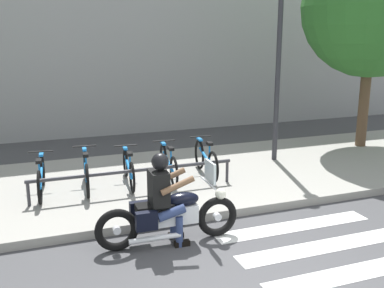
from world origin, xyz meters
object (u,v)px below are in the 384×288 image
at_px(motorcycle, 169,215).
at_px(bicycle_3, 168,164).
at_px(rider, 164,192).
at_px(bicycle_0, 41,177).
at_px(bicycle_2, 129,168).
at_px(tree_near_rack, 373,7).
at_px(bicycle_4, 206,159).
at_px(street_lamp, 279,49).
at_px(bicycle_1, 86,172).
at_px(bike_rack, 135,172).

bearing_deg(motorcycle, bicycle_3, 72.72).
relative_size(rider, bicycle_0, 0.85).
distance_m(bicycle_2, tree_near_rack, 7.50).
height_order(bicycle_3, bicycle_4, bicycle_4).
bearing_deg(bicycle_3, motorcycle, -107.28).
distance_m(bicycle_0, street_lamp, 5.92).
relative_size(bicycle_0, bicycle_1, 0.99).
bearing_deg(tree_near_rack, rider, -152.11).
height_order(bicycle_1, bicycle_4, same).
distance_m(bicycle_3, bike_rack, 1.01).
distance_m(bicycle_0, bicycle_3, 2.53).
distance_m(motorcycle, bicycle_3, 2.66).
height_order(rider, bicycle_4, rider).
distance_m(bicycle_2, bicycle_4, 1.69).
height_order(motorcycle, tree_near_rack, tree_near_rack).
bearing_deg(bike_rack, bicycle_4, 18.14).
relative_size(motorcycle, bicycle_3, 1.34).
xyz_separation_m(motorcycle, street_lamp, (3.68, 3.15, 2.32)).
distance_m(motorcycle, bicycle_2, 2.54).
bearing_deg(bicycle_1, motorcycle, -70.51).
relative_size(motorcycle, rider, 1.56).
bearing_deg(bike_rack, rider, -90.64).
bearing_deg(bicycle_4, bicycle_2, 179.96).
bearing_deg(motorcycle, bicycle_4, 57.23).
height_order(bicycle_0, bicycle_4, bicycle_4).
relative_size(motorcycle, bicycle_0, 1.33).
bearing_deg(bicycle_0, bicycle_4, -0.01).
bearing_deg(bicycle_3, bicycle_0, 179.99).
bearing_deg(bicycle_2, bicycle_1, -179.93).
height_order(rider, street_lamp, street_lamp).
bearing_deg(street_lamp, bicycle_4, -163.53).
height_order(rider, bicycle_0, rider).
xyz_separation_m(bicycle_4, tree_near_rack, (4.97, 1.01, 3.28)).
height_order(rider, bicycle_2, rider).
height_order(bicycle_2, bicycle_3, bicycle_3).
xyz_separation_m(bicycle_2, bike_rack, (-0.00, -0.55, 0.08)).
distance_m(bike_rack, tree_near_rack, 7.56).
relative_size(bicycle_0, bicycle_2, 1.03).
bearing_deg(motorcycle, bicycle_2, 91.22).
xyz_separation_m(rider, bicycle_0, (-1.67, 2.53, -0.34)).
distance_m(bicycle_4, street_lamp, 3.12).
bearing_deg(bike_rack, bicycle_2, 89.95).
relative_size(motorcycle, bicycle_2, 1.37).
distance_m(bicycle_3, street_lamp, 3.74).
bearing_deg(rider, bicycle_3, 71.11).
bearing_deg(bicycle_1, rider, -72.02).
distance_m(rider, bicycle_4, 3.07).
bearing_deg(bicycle_1, tree_near_rack, 7.63).
bearing_deg(street_lamp, bicycle_0, -173.64).
xyz_separation_m(bicycle_0, bike_rack, (1.69, -0.55, 0.07)).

